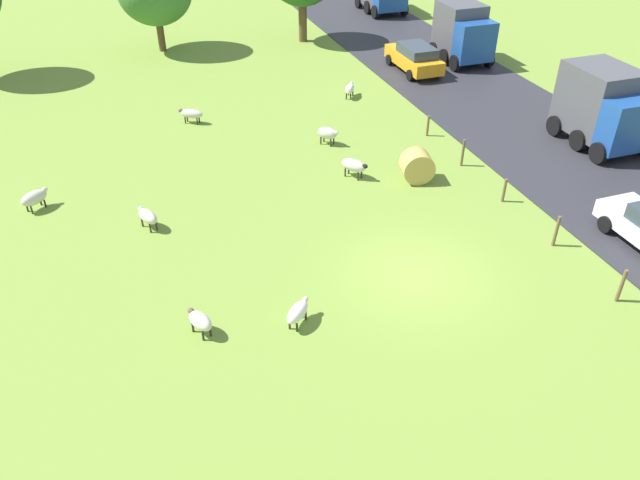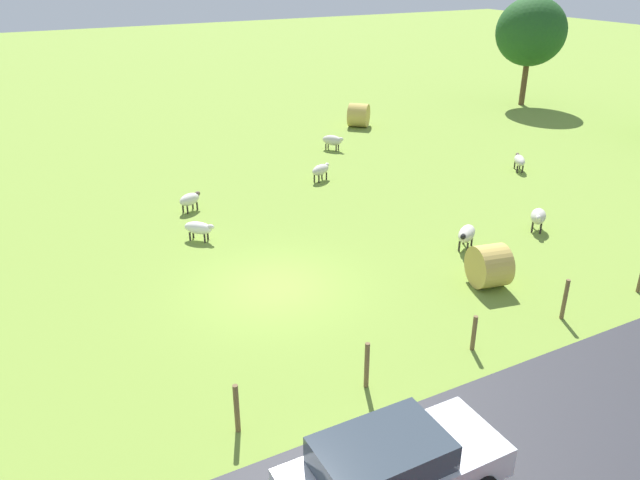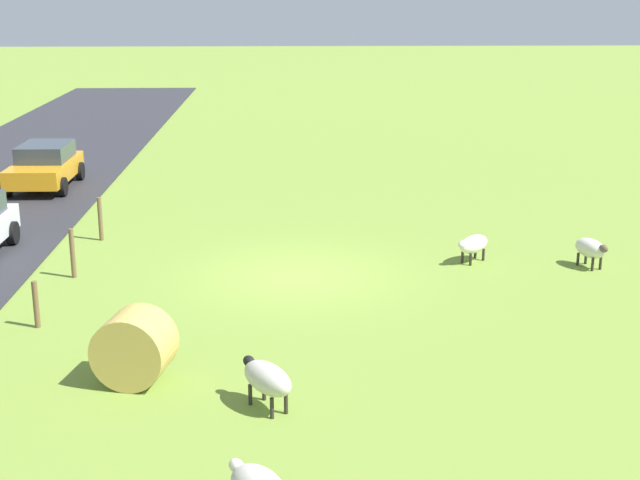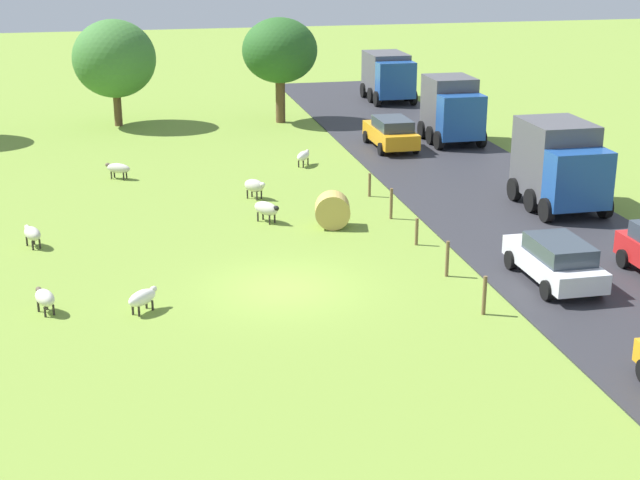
# 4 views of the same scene
# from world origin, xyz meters

# --- Properties ---
(ground_plane) EXTENTS (160.00, 160.00, 0.00)m
(ground_plane) POSITION_xyz_m (0.00, 0.00, 0.00)
(ground_plane) COLOR olive
(road_strip) EXTENTS (8.00, 80.00, 0.06)m
(road_strip) POSITION_xyz_m (10.62, 0.00, 0.03)
(road_strip) COLOR #2D2D33
(road_strip) RESTS_ON ground_plane
(sheep_0) EXTENTS (0.98, 1.20, 0.73)m
(sheep_0) POSITION_xyz_m (3.76, 15.72, 0.50)
(sheep_0) COLOR white
(sheep_0) RESTS_ON ground_plane
(sheep_1) EXTENTS (0.84, 1.10, 0.75)m
(sheep_1) POSITION_xyz_m (-7.43, -0.47, 0.51)
(sheep_1) COLOR silver
(sheep_1) RESTS_ON ground_plane
(sheep_2) EXTENTS (1.26, 1.04, 0.74)m
(sheep_2) POSITION_xyz_m (-5.08, 15.11, 0.51)
(sheep_2) COLOR beige
(sheep_2) RESTS_ON ground_plane
(sheep_3) EXTENTS (1.05, 1.09, 0.85)m
(sheep_3) POSITION_xyz_m (0.59, 10.54, 0.57)
(sheep_3) COLOR beige
(sheep_3) RESTS_ON ground_plane
(sheep_4) EXTENTS (0.87, 1.18, 0.77)m
(sheep_4) POSITION_xyz_m (-8.25, 5.96, 0.52)
(sheep_4) COLOR beige
(sheep_4) RESTS_ON ground_plane
(sheep_5) EXTENTS (1.09, 1.09, 0.71)m
(sheep_5) POSITION_xyz_m (-4.54, -1.02, 0.48)
(sheep_5) COLOR white
(sheep_5) RESTS_ON ground_plane
(sheep_6) EXTENTS (1.12, 1.26, 0.83)m
(sheep_6) POSITION_xyz_m (0.56, 7.13, 0.56)
(sheep_6) COLOR beige
(sheep_6) RESTS_ON ground_plane
(hay_bale_0) EXTENTS (1.53, 1.25, 1.35)m
(hay_bale_0) POSITION_xyz_m (2.98, 5.99, 0.68)
(hay_bale_0) COLOR tan
(hay_bale_0) RESTS_ON ground_plane
(tree_1) EXTENTS (4.74, 4.74, 6.10)m
(tree_1) POSITION_xyz_m (-4.92, 27.46, 3.87)
(tree_1) COLOR brown
(tree_1) RESTS_ON ground_plane
(tree_2) EXTENTS (4.39, 4.39, 6.12)m
(tree_2) POSITION_xyz_m (4.51, 26.40, 4.20)
(tree_2) COLOR brown
(tree_2) RESTS_ON ground_plane
(fence_post_0) EXTENTS (0.12, 0.12, 1.23)m
(fence_post_0) POSITION_xyz_m (5.51, -3.36, 0.62)
(fence_post_0) COLOR brown
(fence_post_0) RESTS_ON ground_plane
(fence_post_1) EXTENTS (0.12, 0.12, 1.24)m
(fence_post_1) POSITION_xyz_m (5.51, -0.06, 0.62)
(fence_post_1) COLOR brown
(fence_post_1) RESTS_ON ground_plane
(fence_post_2) EXTENTS (0.12, 0.12, 1.02)m
(fence_post_2) POSITION_xyz_m (5.51, 3.24, 0.51)
(fence_post_2) COLOR brown
(fence_post_2) RESTS_ON ground_plane
(fence_post_3) EXTENTS (0.12, 0.12, 1.26)m
(fence_post_3) POSITION_xyz_m (5.51, 6.54, 0.63)
(fence_post_3) COLOR brown
(fence_post_3) RESTS_ON ground_plane
(fence_post_4) EXTENTS (0.12, 0.12, 1.03)m
(fence_post_4) POSITION_xyz_m (5.51, 9.84, 0.52)
(fence_post_4) COLOR brown
(fence_post_4) RESTS_ON ground_plane
(truck_0) EXTENTS (2.64, 3.84, 3.45)m
(truck_0) POSITION_xyz_m (12.45, 18.87, 1.85)
(truck_0) COLOR #1E4C99
(truck_0) RESTS_ON road_strip
(truck_1) EXTENTS (2.80, 4.34, 3.53)m
(truck_1) POSITION_xyz_m (12.55, 6.35, 1.91)
(truck_1) COLOR #1E4C99
(truck_1) RESTS_ON road_strip
(truck_2) EXTENTS (2.73, 4.66, 3.09)m
(truck_2) POSITION_xyz_m (12.63, 31.60, 1.74)
(truck_2) COLOR #1E4C99
(truck_2) RESTS_ON road_strip
(car_5) EXTENTS (1.97, 4.37, 1.53)m
(car_5) POSITION_xyz_m (8.68, -1.51, 0.86)
(car_5) COLOR silver
(car_5) RESTS_ON road_strip
(car_8) EXTENTS (2.06, 4.51, 1.63)m
(car_8) POSITION_xyz_m (8.92, 18.21, 0.91)
(car_8) COLOR orange
(car_8) RESTS_ON road_strip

